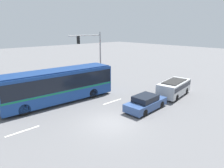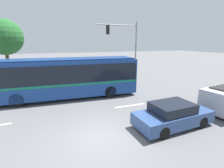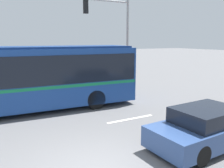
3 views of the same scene
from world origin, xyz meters
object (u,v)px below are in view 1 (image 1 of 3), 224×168
at_px(sedan_foreground, 146,103).
at_px(city_bus, 59,84).
at_px(suv_left_lane, 174,87).
at_px(traffic_light_pole, 94,51).

bearing_deg(sedan_foreground, city_bus, 120.25).
bearing_deg(suv_left_lane, sedan_foreground, 175.40).
relative_size(sedan_foreground, suv_left_lane, 0.89).
bearing_deg(traffic_light_pole, suv_left_lane, 107.70).
distance_m(suv_left_lane, traffic_light_pole, 10.85).
bearing_deg(traffic_light_pole, sedan_foreground, 78.07).
bearing_deg(city_bus, sedan_foreground, 126.50).
bearing_deg(sedan_foreground, suv_left_lane, 0.70).
bearing_deg(traffic_light_pole, city_bus, 24.34).
height_order(sedan_foreground, traffic_light_pole, traffic_light_pole).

